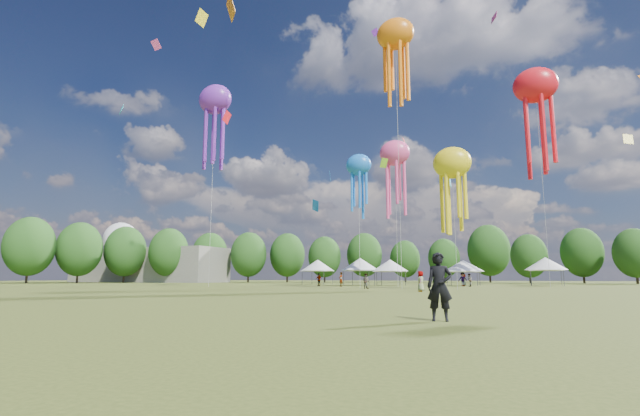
% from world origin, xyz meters
% --- Properties ---
extents(ground, '(300.00, 300.00, 0.00)m').
position_xyz_m(ground, '(0.00, 0.00, 0.00)').
color(ground, '#384416').
rests_on(ground, ground).
extents(observer_main, '(0.76, 0.57, 1.89)m').
position_xyz_m(observer_main, '(9.34, -0.81, 0.95)').
color(observer_main, black).
rests_on(observer_main, ground).
extents(spectator_near, '(0.95, 0.85, 1.60)m').
position_xyz_m(spectator_near, '(-3.58, 32.58, 0.80)').
color(spectator_near, gray).
rests_on(spectator_near, ground).
extents(spectators_far, '(20.31, 29.56, 1.86)m').
position_xyz_m(spectators_far, '(0.35, 45.46, 0.89)').
color(spectators_far, gray).
rests_on(spectators_far, ground).
extents(festival_tents, '(40.46, 12.77, 4.16)m').
position_xyz_m(festival_tents, '(-3.46, 54.89, 3.02)').
color(festival_tents, '#47474C').
rests_on(festival_tents, ground).
extents(show_kites, '(44.77, 18.05, 30.23)m').
position_xyz_m(show_kites, '(-1.01, 38.99, 20.31)').
color(show_kites, '#F2478E').
rests_on(show_kites, ground).
extents(small_kites, '(83.03, 54.91, 46.74)m').
position_xyz_m(small_kites, '(0.70, 41.81, 29.15)').
color(small_kites, '#F2478E').
rests_on(small_kites, ground).
extents(treeline, '(201.57, 95.24, 13.43)m').
position_xyz_m(treeline, '(-3.87, 62.51, 6.54)').
color(treeline, '#38281C').
rests_on(treeline, ground).
extents(hangar, '(40.00, 12.00, 8.00)m').
position_xyz_m(hangar, '(-72.00, 72.00, 4.00)').
color(hangar, gray).
rests_on(hangar, ground).
extents(radome, '(9.00, 9.00, 16.00)m').
position_xyz_m(radome, '(-88.00, 78.00, 9.99)').
color(radome, white).
rests_on(radome, ground).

